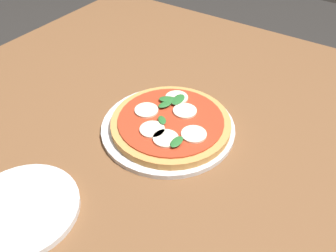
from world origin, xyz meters
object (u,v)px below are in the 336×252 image
Objects in this scene: dining_table at (155,138)px; pizza at (171,123)px; serving_tray at (168,127)px; plate_white at (22,209)px.

pizza is (0.07, -0.03, 0.11)m from dining_table.
serving_tray is (0.07, -0.03, 0.09)m from dining_table.
plate_white is at bearing -94.91° from dining_table.
serving_tray is at bearing -26.56° from dining_table.
dining_table is at bearing 85.09° from plate_white.
serving_tray is 1.46× the size of plate_white.
dining_table is 0.39m from plate_white.
pizza is 1.30× the size of plate_white.
plate_white is (-0.11, -0.35, -0.02)m from pizza.
serving_tray is at bearing -175.17° from pizza.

